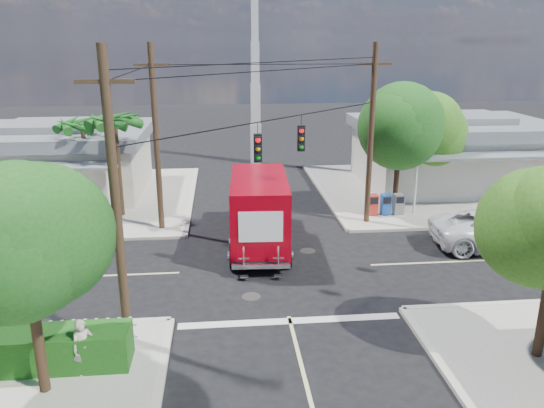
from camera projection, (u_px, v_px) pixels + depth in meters
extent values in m
plane|color=black|center=(277.00, 269.00, 21.95)|extent=(120.00, 120.00, 0.00)
cube|color=#A7A196|center=(432.00, 189.00, 33.40)|extent=(14.00, 14.00, 0.14)
cube|color=beige|center=(322.00, 192.00, 32.76)|extent=(0.25, 14.00, 0.14)
cube|color=beige|center=(485.00, 226.00, 26.75)|extent=(14.00, 0.25, 0.14)
cube|color=#A7A196|center=(73.00, 199.00, 31.37)|extent=(14.00, 14.00, 0.14)
cube|color=beige|center=(192.00, 196.00, 32.02)|extent=(0.25, 14.00, 0.14)
cube|color=beige|center=(34.00, 242.00, 24.71)|extent=(14.00, 0.25, 0.14)
cube|color=beige|center=(259.00, 200.00, 31.46)|extent=(0.12, 12.00, 0.01)
cube|color=beige|center=(507.00, 259.00, 22.87)|extent=(12.00, 0.12, 0.01)
cube|color=beige|center=(26.00, 279.00, 21.02)|extent=(12.00, 0.12, 0.01)
cube|color=silver|center=(290.00, 321.00, 17.86)|extent=(7.50, 0.40, 0.01)
cube|color=silver|center=(451.00, 158.00, 33.97)|extent=(11.00, 8.00, 3.40)
cube|color=gray|center=(454.00, 126.00, 33.37)|extent=(11.80, 8.80, 0.70)
cube|color=gray|center=(455.00, 118.00, 33.22)|extent=(6.05, 4.40, 0.50)
cube|color=gray|center=(490.00, 156.00, 28.96)|extent=(9.90, 1.80, 0.15)
cylinder|color=silver|center=(415.00, 187.00, 28.22)|extent=(0.12, 0.12, 2.90)
cube|color=beige|center=(59.00, 166.00, 32.21)|extent=(10.00, 8.00, 3.20)
cube|color=gray|center=(55.00, 134.00, 31.64)|extent=(10.80, 8.80, 0.70)
cube|color=gray|center=(54.00, 126.00, 31.49)|extent=(5.50, 4.40, 0.50)
cube|color=gray|center=(30.00, 167.00, 27.23)|extent=(9.00, 1.80, 0.15)
cylinder|color=silver|center=(108.00, 194.00, 27.24)|extent=(0.12, 0.12, 2.70)
cube|color=silver|center=(256.00, 144.00, 40.57)|extent=(0.80, 0.80, 3.00)
cube|color=silver|center=(255.00, 104.00, 39.69)|extent=(0.70, 0.70, 3.00)
cube|color=silver|center=(255.00, 63.00, 38.80)|extent=(0.60, 0.60, 3.00)
cube|color=silver|center=(255.00, 19.00, 37.92)|extent=(0.50, 0.50, 3.00)
cylinder|color=#422D1C|center=(36.00, 328.00, 13.58)|extent=(0.28, 0.28, 3.71)
sphere|color=#185117|center=(24.00, 244.00, 12.89)|extent=(3.71, 3.71, 3.71)
sphere|color=#185117|center=(8.00, 232.00, 12.98)|extent=(3.02, 3.02, 3.02)
sphere|color=#185117|center=(35.00, 252.00, 12.68)|extent=(3.25, 3.25, 3.25)
cylinder|color=#422D1C|center=(397.00, 174.00, 28.43)|extent=(0.28, 0.28, 4.10)
sphere|color=#185117|center=(400.00, 127.00, 27.68)|extent=(4.10, 4.10, 4.10)
sphere|color=#185117|center=(392.00, 121.00, 27.76)|extent=(3.33, 3.33, 3.33)
sphere|color=#185117|center=(408.00, 130.00, 27.46)|extent=(3.58, 3.58, 3.58)
cylinder|color=#422D1C|center=(428.00, 168.00, 30.84)|extent=(0.28, 0.28, 3.58)
sphere|color=#306413|center=(431.00, 130.00, 30.18)|extent=(3.58, 3.58, 3.58)
sphere|color=#306413|center=(423.00, 126.00, 30.27)|extent=(2.91, 2.91, 2.91)
sphere|color=#306413|center=(439.00, 133.00, 29.96)|extent=(3.14, 3.14, 3.14)
sphere|color=#306413|center=(541.00, 222.00, 14.65)|extent=(2.81, 2.81, 2.81)
cylinder|color=#422D1C|center=(119.00, 169.00, 27.61)|extent=(0.24, 0.24, 5.00)
cone|color=#1A5A1A|center=(133.00, 119.00, 26.93)|extent=(0.50, 2.06, 0.98)
cone|color=#1A5A1A|center=(128.00, 117.00, 27.56)|extent=(1.92, 1.68, 0.98)
cone|color=#1A5A1A|center=(114.00, 117.00, 27.66)|extent=(2.12, 0.95, 0.98)
cone|color=#1A5A1A|center=(100.00, 118.00, 27.14)|extent=(1.34, 2.07, 0.98)
cone|color=#1A5A1A|center=(96.00, 120.00, 26.40)|extent=(1.34, 2.07, 0.98)
cone|color=#1A5A1A|center=(107.00, 122.00, 25.99)|extent=(2.12, 0.95, 0.98)
cone|color=#1A5A1A|center=(123.00, 121.00, 26.22)|extent=(1.92, 1.68, 0.98)
cylinder|color=#422D1C|center=(87.00, 167.00, 28.91)|extent=(0.24, 0.24, 4.60)
cone|color=#1A5A1A|center=(99.00, 123.00, 28.29)|extent=(0.50, 2.06, 0.98)
cone|color=#1A5A1A|center=(96.00, 121.00, 28.92)|extent=(1.92, 1.68, 0.98)
cone|color=#1A5A1A|center=(82.00, 121.00, 29.02)|extent=(2.12, 0.95, 0.98)
cone|color=#1A5A1A|center=(68.00, 122.00, 28.50)|extent=(1.34, 2.07, 0.98)
cone|color=#1A5A1A|center=(64.00, 125.00, 27.76)|extent=(1.34, 2.07, 0.98)
cone|color=#1A5A1A|center=(74.00, 126.00, 27.35)|extent=(2.12, 0.95, 0.98)
cone|color=#1A5A1A|center=(90.00, 125.00, 27.58)|extent=(1.92, 1.68, 0.98)
cylinder|color=#473321|center=(116.00, 206.00, 15.19)|extent=(0.28, 0.28, 9.00)
cube|color=#473321|center=(105.00, 81.00, 14.16)|extent=(1.60, 0.12, 0.12)
cylinder|color=#473321|center=(371.00, 137.00, 26.04)|extent=(0.28, 0.28, 9.00)
cube|color=#473321|center=(375.00, 64.00, 25.01)|extent=(1.60, 0.12, 0.12)
cylinder|color=#473321|center=(156.00, 141.00, 25.09)|extent=(0.28, 0.28, 9.00)
cube|color=#473321|center=(151.00, 65.00, 24.05)|extent=(1.60, 0.12, 0.12)
cylinder|color=black|center=(277.00, 119.00, 20.12)|extent=(10.43, 10.43, 0.04)
cube|color=black|center=(258.00, 148.00, 19.56)|extent=(0.30, 0.24, 1.05)
sphere|color=red|center=(258.00, 140.00, 19.33)|extent=(0.20, 0.20, 0.20)
cube|color=black|center=(301.00, 138.00, 21.55)|extent=(0.30, 0.24, 1.05)
sphere|color=red|center=(302.00, 131.00, 21.32)|extent=(0.20, 0.20, 0.20)
cube|color=silver|center=(36.00, 341.00, 15.76)|extent=(5.94, 0.05, 0.08)
cube|color=silver|center=(34.00, 329.00, 15.64)|extent=(5.94, 0.05, 0.08)
cube|color=silver|center=(131.00, 332.00, 15.97)|extent=(0.09, 0.06, 1.00)
cube|color=#194812|center=(18.00, 351.00, 14.92)|extent=(6.20, 1.20, 1.10)
cube|color=red|center=(373.00, 205.00, 28.17)|extent=(0.50, 0.50, 1.10)
cube|color=#19479B|center=(386.00, 204.00, 28.24)|extent=(0.50, 0.50, 1.10)
cube|color=slate|center=(398.00, 204.00, 28.30)|extent=(0.50, 0.50, 1.10)
cube|color=black|center=(259.00, 233.00, 24.57)|extent=(2.61, 7.63, 0.24)
cube|color=#A10210|center=(258.00, 199.00, 27.15)|extent=(2.40, 1.76, 2.12)
cube|color=black|center=(257.00, 188.00, 27.68)|extent=(2.04, 0.35, 0.92)
cube|color=silver|center=(258.00, 206.00, 28.18)|extent=(2.22, 0.23, 0.34)
cube|color=#A10210|center=(259.00, 208.00, 23.31)|extent=(2.70, 5.72, 2.80)
cube|color=white|center=(287.00, 205.00, 23.32)|extent=(0.20, 3.47, 1.25)
cube|color=white|center=(231.00, 206.00, 23.22)|extent=(0.20, 3.47, 1.25)
cube|color=white|center=(261.00, 227.00, 20.58)|extent=(1.74, 0.11, 1.25)
cube|color=silver|center=(261.00, 266.00, 20.93)|extent=(2.33, 0.36, 0.17)
cube|color=silver|center=(244.00, 258.00, 20.66)|extent=(0.44, 0.08, 0.97)
cube|color=silver|center=(278.00, 258.00, 20.72)|extent=(0.44, 0.08, 0.97)
cylinder|color=black|center=(236.00, 214.00, 27.19)|extent=(0.36, 1.08, 1.06)
cylinder|color=black|center=(279.00, 213.00, 27.28)|extent=(0.36, 1.08, 1.06)
cylinder|color=black|center=(234.00, 256.00, 21.85)|extent=(0.36, 1.08, 1.06)
cylinder|color=black|center=(287.00, 255.00, 21.94)|extent=(0.36, 1.08, 1.06)
imported|color=silver|center=(500.00, 230.00, 23.96)|extent=(6.28, 3.26, 1.69)
imported|color=beige|center=(83.00, 347.00, 14.59)|extent=(0.72, 0.67, 1.65)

